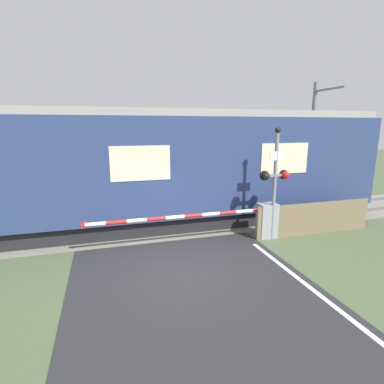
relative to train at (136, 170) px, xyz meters
name	(u,v)px	position (x,y,z in m)	size (l,w,h in m)	color
ground_plane	(184,270)	(0.74, -3.66, -2.13)	(80.00, 80.00, 0.00)	#475638
track_bed	(158,225)	(0.74, 0.00, -2.10)	(36.00, 3.20, 0.13)	slate
train	(136,170)	(0.00, 0.00, 0.00)	(18.22, 2.77, 4.16)	black
crossing_barrier	(253,220)	(3.45, -2.18, -1.48)	(6.05, 0.44, 1.15)	gray
signal_post	(275,178)	(4.06, -2.37, -0.09)	(0.98, 0.26, 3.59)	gray
catenary_pole	(312,140)	(8.60, 1.84, 0.82)	(0.20, 1.90, 5.60)	slate
roadside_fence	(315,218)	(5.70, -2.34, -1.58)	(4.35, 0.06, 1.10)	#726047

